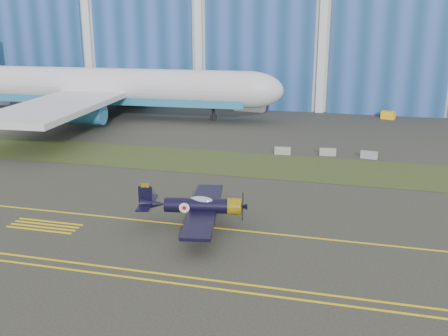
% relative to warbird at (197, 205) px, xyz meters
% --- Properties ---
extents(ground, '(260.00, 260.00, 0.00)m').
position_rel_warbird_xyz_m(ground, '(5.69, 4.99, -1.83)').
color(ground, '#383830').
rests_on(ground, ground).
extents(grass_median, '(260.00, 10.00, 0.02)m').
position_rel_warbird_xyz_m(grass_median, '(5.69, 18.99, -1.81)').
color(grass_median, '#475128').
rests_on(grass_median, ground).
extents(hangar, '(220.00, 45.70, 30.00)m').
position_rel_warbird_xyz_m(hangar, '(5.69, 76.77, 13.13)').
color(hangar, silver).
rests_on(hangar, ground).
extents(taxiway_centreline, '(200.00, 0.20, 0.02)m').
position_rel_warbird_xyz_m(taxiway_centreline, '(5.69, -0.01, -1.82)').
color(taxiway_centreline, yellow).
rests_on(taxiway_centreline, ground).
extents(edge_line_near, '(80.00, 0.20, 0.02)m').
position_rel_warbird_xyz_m(edge_line_near, '(5.69, -9.51, -1.82)').
color(edge_line_near, yellow).
rests_on(edge_line_near, ground).
extents(edge_line_far, '(80.00, 0.20, 0.02)m').
position_rel_warbird_xyz_m(edge_line_far, '(5.69, -8.51, -1.82)').
color(edge_line_far, yellow).
rests_on(edge_line_far, ground).
extents(hold_short_ladder, '(6.00, 2.40, 0.02)m').
position_rel_warbird_xyz_m(hold_short_ladder, '(-12.31, -3.11, -1.82)').
color(hold_short_ladder, yellow).
rests_on(hold_short_ladder, ground).
extents(warbird, '(12.03, 13.70, 3.59)m').
position_rel_warbird_xyz_m(warbird, '(0.00, 0.00, 0.00)').
color(warbird, black).
rests_on(warbird, ground).
extents(jetliner, '(69.32, 59.85, 23.10)m').
position_rel_warbird_xyz_m(jetliner, '(-28.67, 41.42, 9.72)').
color(jetliner, silver).
rests_on(jetliner, ground).
extents(shipping_container, '(5.60, 2.74, 2.34)m').
position_rel_warbird_xyz_m(shipping_container, '(-6.42, 52.62, -0.66)').
color(shipping_container, white).
rests_on(shipping_container, ground).
extents(tug, '(2.45, 1.91, 1.26)m').
position_rel_warbird_xyz_m(tug, '(17.27, 51.11, -1.20)').
color(tug, yellow).
rests_on(tug, ground).
extents(cart, '(2.13, 1.36, 1.23)m').
position_rel_warbird_xyz_m(cart, '(-53.49, 47.35, -1.21)').
color(cart, silver).
rests_on(cart, ground).
extents(barrier_a, '(2.04, 0.76, 0.90)m').
position_rel_warbird_xyz_m(barrier_a, '(3.58, 24.44, -1.38)').
color(barrier_a, gray).
rests_on(barrier_a, ground).
extents(barrier_b, '(2.07, 0.90, 0.90)m').
position_rel_warbird_xyz_m(barrier_b, '(9.05, 25.24, -1.38)').
color(barrier_b, gray).
rests_on(barrier_b, ground).
extents(barrier_c, '(2.06, 0.87, 0.90)m').
position_rel_warbird_xyz_m(barrier_c, '(14.01, 25.08, -1.38)').
color(barrier_c, gray).
rests_on(barrier_c, ground).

